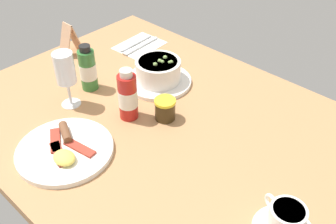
{
  "coord_description": "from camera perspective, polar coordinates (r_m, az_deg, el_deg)",
  "views": [
    {
      "loc": [
        -59.44,
        58.79,
        68.15
      ],
      "look_at": [
        -4.76,
        0.29,
        5.16
      ],
      "focal_mm": 41.55,
      "sensor_mm": 36.0,
      "label": 1
    }
  ],
  "objects": [
    {
      "name": "wine_glass",
      "position": [
        1.1,
        -14.87,
        5.9
      ],
      "size": [
        5.62,
        5.62,
        16.79
      ],
      "color": "white",
      "rests_on": "ground_plane"
    },
    {
      "name": "breakfast_plate",
      "position": [
        1.0,
        -14.89,
        -5.43
      ],
      "size": [
        24.2,
        24.2,
        3.7
      ],
      "color": "white",
      "rests_on": "ground_plane"
    },
    {
      "name": "ground_plane",
      "position": [
        1.09,
        -1.73,
        -1.63
      ],
      "size": [
        110.0,
        84.0,
        3.0
      ],
      "primitive_type": "cube",
      "color": "#B27F51"
    },
    {
      "name": "cutlery_setting",
      "position": [
        1.43,
        -4.35,
        9.73
      ],
      "size": [
        13.7,
        17.32,
        0.9
      ],
      "color": "white",
      "rests_on": "ground_plane"
    },
    {
      "name": "porridge_bowl",
      "position": [
        1.2,
        -1.45,
        5.84
      ],
      "size": [
        20.66,
        20.66,
        8.65
      ],
      "color": "white",
      "rests_on": "ground_plane"
    },
    {
      "name": "sauce_bottle_green",
      "position": [
        1.19,
        -11.67,
        6.14
      ],
      "size": [
        5.08,
        5.08,
        14.6
      ],
      "color": "#337233",
      "rests_on": "ground_plane"
    },
    {
      "name": "jam_jar",
      "position": [
        1.06,
        -0.43,
        0.44
      ],
      "size": [
        5.92,
        5.92,
        6.23
      ],
      "color": "#392A13",
      "rests_on": "ground_plane"
    },
    {
      "name": "menu_card",
      "position": [
        1.4,
        -14.23,
        10.36
      ],
      "size": [
        4.93,
        7.46,
        11.27
      ],
      "color": "tan",
      "rests_on": "ground_plane"
    },
    {
      "name": "sauce_bottle_red",
      "position": [
        1.05,
        -5.92,
        2.31
      ],
      "size": [
        5.28,
        5.28,
        15.16
      ],
      "color": "#B21E19",
      "rests_on": "ground_plane"
    },
    {
      "name": "coffee_cup",
      "position": [
        0.84,
        16.83,
        -15.09
      ],
      "size": [
        12.63,
        12.63,
        6.96
      ],
      "color": "white",
      "rests_on": "ground_plane"
    }
  ]
}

